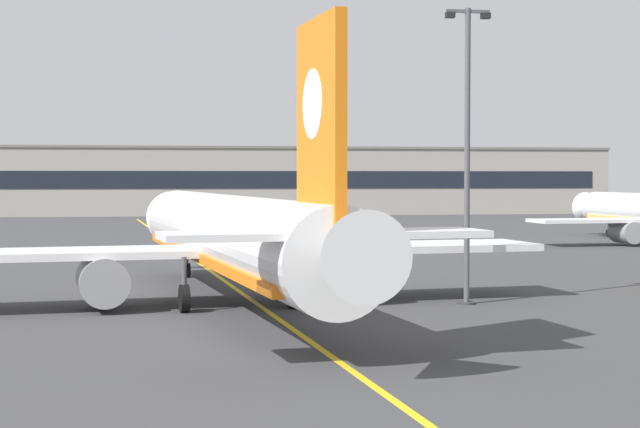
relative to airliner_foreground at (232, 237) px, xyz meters
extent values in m
plane|color=#3D3D3F|center=(0.23, -15.09, -3.37)|extent=(400.00, 400.00, 0.00)
cube|color=yellow|center=(0.23, 14.91, -3.37)|extent=(13.33, 179.55, 0.01)
cylinder|color=white|center=(-0.02, 0.15, 0.13)|extent=(8.08, 36.20, 3.80)
cone|color=white|center=(-2.33, 19.31, 0.13)|extent=(3.90, 3.01, 3.61)
cone|color=white|center=(2.30, -19.11, 0.53)|extent=(3.16, 3.12, 2.85)
cube|color=orange|center=(-0.02, 0.15, -0.91)|extent=(7.66, 33.33, 0.44)
cube|color=black|center=(-2.10, 17.42, 0.80)|extent=(2.96, 1.43, 0.60)
cube|color=white|center=(-0.09, 0.74, -0.72)|extent=(32.34, 8.59, 0.36)
cylinder|color=gray|center=(-6.13, -0.99, -1.94)|extent=(2.71, 3.85, 2.30)
cylinder|color=black|center=(-6.35, 0.84, -1.94)|extent=(1.96, 0.41, 1.95)
cylinder|color=gray|center=(6.19, 0.49, -1.94)|extent=(2.71, 3.85, 2.30)
cylinder|color=black|center=(5.96, 2.33, -1.94)|extent=(1.96, 0.41, 1.95)
cube|color=orange|center=(1.87, -15.54, 4.68)|extent=(0.97, 4.81, 7.20)
cylinder|color=white|center=(1.84, -15.24, 5.40)|extent=(0.72, 2.44, 2.40)
cube|color=white|center=(1.94, -16.14, 0.99)|extent=(11.26, 4.10, 0.24)
cylinder|color=#4C4C51|center=(-1.75, 14.54, -1.89)|extent=(0.24, 0.24, 1.60)
cylinder|color=black|center=(-1.75, 14.54, -2.92)|extent=(0.50, 0.94, 0.90)
cylinder|color=#4C4C51|center=(-2.36, -2.15, -1.59)|extent=(0.24, 0.24, 1.60)
cylinder|color=black|center=(-2.36, -2.15, -2.72)|extent=(0.55, 1.34, 1.30)
cylinder|color=#4C4C51|center=(2.80, -1.53, -1.59)|extent=(0.24, 0.24, 1.60)
cylinder|color=black|center=(2.80, -1.53, -2.72)|extent=(0.55, 1.34, 1.30)
cone|color=white|center=(42.89, 55.31, -0.33)|extent=(3.28, 2.46, 3.14)
cube|color=black|center=(43.00, 53.66, 0.25)|extent=(2.53, 1.12, 0.52)
cylinder|color=gray|center=(38.64, 37.88, -2.13)|extent=(2.20, 3.25, 2.00)
cylinder|color=black|center=(38.54, 39.48, -2.13)|extent=(1.70, 0.27, 1.70)
cylinder|color=#4C4C51|center=(43.16, 51.15, -2.09)|extent=(0.21, 0.21, 1.39)
cylinder|color=black|center=(43.16, 51.15, -2.98)|extent=(0.40, 0.80, 0.78)
cylinder|color=#515156|center=(11.49, -1.21, 3.89)|extent=(0.28, 0.28, 14.52)
cylinder|color=#333338|center=(11.49, -1.21, -3.32)|extent=(0.90, 0.90, 0.10)
cube|color=#515156|center=(11.49, -1.21, 11.00)|extent=(2.20, 0.16, 0.16)
cube|color=black|center=(10.59, -1.21, 10.80)|extent=(0.44, 0.36, 0.28)
cube|color=black|center=(12.39, -1.21, 10.80)|extent=(0.44, 0.36, 0.28)
cone|color=orange|center=(1.01, 16.61, -3.09)|extent=(0.36, 0.36, 0.55)
cylinder|color=white|center=(1.01, 16.61, -3.07)|extent=(0.23, 0.23, 0.07)
cube|color=orange|center=(1.01, 16.61, -3.35)|extent=(0.44, 0.44, 0.03)
cube|color=#9E998E|center=(-1.28, 121.51, 2.06)|extent=(148.04, 12.00, 10.87)
cube|color=black|center=(-1.28, 115.46, 2.46)|extent=(142.11, 0.12, 2.80)
cube|color=slate|center=(-1.28, 121.51, 7.70)|extent=(148.44, 12.40, 0.40)
camera|label=1|loc=(-3.68, -50.01, 2.91)|focal=57.82mm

